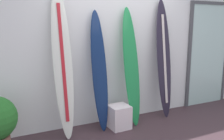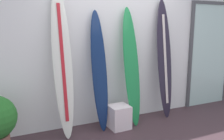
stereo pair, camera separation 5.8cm
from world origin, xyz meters
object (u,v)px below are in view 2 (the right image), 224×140
at_px(surfboard_ivory, 63,64).
at_px(surfboard_emerald, 131,67).
at_px(surfboard_charcoal, 164,60).
at_px(surfboard_navy, 99,71).
at_px(display_block_left, 119,117).
at_px(glass_door, 209,53).

xyz_separation_m(surfboard_ivory, surfboard_emerald, (1.14, -0.02, -0.12)).
height_order(surfboard_ivory, surfboard_charcoal, surfboard_ivory).
bearing_deg(surfboard_charcoal, surfboard_navy, -179.07).
relative_size(surfboard_ivory, display_block_left, 5.90).
relative_size(surfboard_ivory, surfboard_charcoal, 1.06).
distance_m(surfboard_emerald, display_block_left, 0.85).
bearing_deg(surfboard_navy, surfboard_emerald, -2.49).
xyz_separation_m(surfboard_ivory, surfboard_charcoal, (1.84, 0.02, -0.06)).
bearing_deg(surfboard_navy, surfboard_ivory, -179.66).
bearing_deg(glass_door, surfboard_emerald, -173.38).
bearing_deg(glass_door, surfboard_charcoal, -171.80).
relative_size(surfboard_navy, display_block_left, 5.02).
distance_m(surfboard_charcoal, display_block_left, 1.31).
relative_size(surfboard_emerald, surfboard_charcoal, 0.93).
height_order(surfboard_navy, display_block_left, surfboard_navy).
bearing_deg(display_block_left, surfboard_ivory, 170.98).
height_order(display_block_left, glass_door, glass_door).
relative_size(surfboard_navy, surfboard_emerald, 0.97).
bearing_deg(display_block_left, surfboard_emerald, 22.25).
distance_m(surfboard_emerald, glass_door, 1.99).
bearing_deg(surfboard_navy, surfboard_charcoal, 0.93).
xyz_separation_m(surfboard_ivory, glass_door, (3.11, 0.21, -0.01)).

